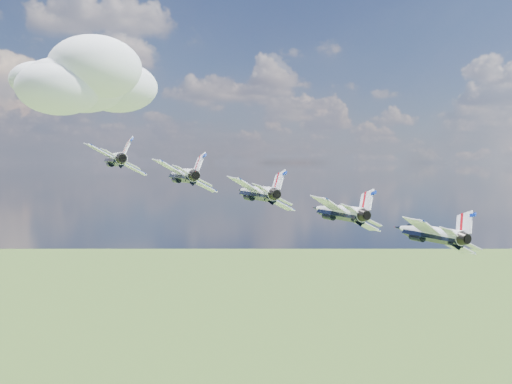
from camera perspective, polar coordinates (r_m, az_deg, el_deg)
name	(u,v)px	position (r m, az deg, el deg)	size (l,w,h in m)	color
cloud_far	(89,81)	(263.88, -16.33, 10.60)	(59.88, 47.05, 23.52)	white
jet_0	(115,159)	(92.90, -13.95, 3.25)	(9.87, 14.61, 4.36)	white
jet_1	(182,175)	(86.81, -7.40, 1.74)	(9.87, 14.61, 4.36)	white
jet_2	(256,192)	(82.09, 0.00, 0.00)	(9.87, 14.61, 4.36)	silver
jet_3	(337,211)	(78.96, 8.14, -1.91)	(9.87, 14.61, 4.36)	silver
jet_4	(428,232)	(77.64, 16.78, -3.90)	(9.87, 14.61, 4.36)	white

